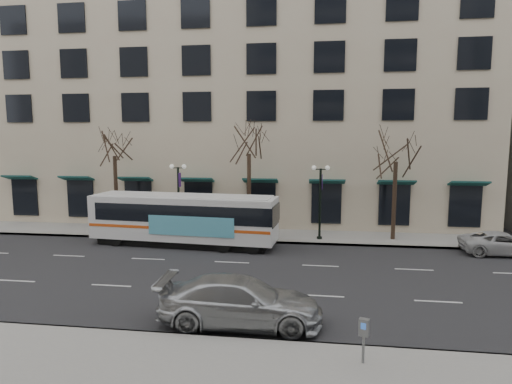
% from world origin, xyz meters
% --- Properties ---
extents(ground, '(160.00, 160.00, 0.00)m').
position_xyz_m(ground, '(0.00, 0.00, 0.00)').
color(ground, black).
rests_on(ground, ground).
extents(sidewalk_far, '(80.00, 4.00, 0.15)m').
position_xyz_m(sidewalk_far, '(5.00, 9.00, 0.07)').
color(sidewalk_far, gray).
rests_on(sidewalk_far, ground).
extents(building_hotel, '(40.00, 20.00, 24.00)m').
position_xyz_m(building_hotel, '(-2.00, 21.00, 12.00)').
color(building_hotel, '#C3B095').
rests_on(building_hotel, ground).
extents(tree_far_left, '(3.60, 3.60, 8.34)m').
position_xyz_m(tree_far_left, '(-10.00, 8.80, 6.70)').
color(tree_far_left, black).
rests_on(tree_far_left, ground).
extents(tree_far_mid, '(3.60, 3.60, 8.55)m').
position_xyz_m(tree_far_mid, '(0.00, 8.80, 6.91)').
color(tree_far_mid, black).
rests_on(tree_far_mid, ground).
extents(tree_far_right, '(3.60, 3.60, 8.06)m').
position_xyz_m(tree_far_right, '(10.00, 8.80, 6.42)').
color(tree_far_right, black).
rests_on(tree_far_right, ground).
extents(lamp_post_left, '(1.22, 0.45, 5.21)m').
position_xyz_m(lamp_post_left, '(-4.99, 8.20, 2.94)').
color(lamp_post_left, black).
rests_on(lamp_post_left, ground).
extents(lamp_post_right, '(1.22, 0.45, 5.21)m').
position_xyz_m(lamp_post_right, '(5.01, 8.20, 2.94)').
color(lamp_post_right, black).
rests_on(lamp_post_right, ground).
extents(city_bus, '(12.53, 3.69, 3.35)m').
position_xyz_m(city_bus, '(-3.83, 5.79, 1.83)').
color(city_bus, silver).
rests_on(city_bus, ground).
extents(silver_car, '(6.29, 2.72, 1.80)m').
position_xyz_m(silver_car, '(1.88, -5.65, 0.90)').
color(silver_car, '#B3B6BB').
rests_on(silver_car, ground).
extents(white_pickup, '(4.93, 2.30, 1.37)m').
position_xyz_m(white_pickup, '(16.05, 6.20, 0.68)').
color(white_pickup, '#B9B9B9').
rests_on(white_pickup, ground).
extents(pay_station, '(0.35, 0.28, 1.41)m').
position_xyz_m(pay_station, '(6.17, -8.21, 1.17)').
color(pay_station, slate).
rests_on(pay_station, sidewalk_near).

